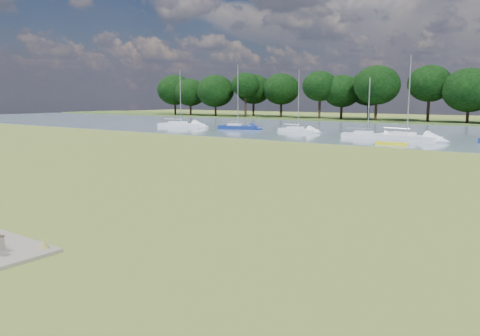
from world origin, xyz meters
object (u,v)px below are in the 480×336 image
Objects in this scene: kayak at (392,144)px; sailboat_2 at (180,124)px; sailboat_1 at (406,135)px; sailboat_5 at (298,129)px; sailboat_6 at (367,134)px; sailboat_3 at (237,126)px.

sailboat_2 is (-35.02, 8.44, 0.35)m from kayak.
sailboat_5 is at bearing -178.14° from sailboat_1.
sailboat_2 reaches higher than sailboat_5.
kayak is 0.45× the size of sailboat_6.
sailboat_2 is 1.07× the size of sailboat_5.
sailboat_1 is 4.49m from sailboat_6.
sailboat_1 is at bearing -15.41° from sailboat_6.
sailboat_2 is (-34.54, 2.16, -0.00)m from sailboat_1.
sailboat_3 reaches higher than sailboat_2.
sailboat_5 is 1.21× the size of sailboat_6.
sailboat_3 is 20.22m from sailboat_6.
sailboat_2 is at bearing -166.73° from sailboat_5.
sailboat_3 is 9.49m from sailboat_5.
kayak is 8.37m from sailboat_6.
sailboat_5 is at bearing 154.39° from sailboat_6.
sailboat_3 reaches higher than sailboat_1.
sailboat_3 is (-24.51, 3.17, 0.01)m from sailboat_1.
sailboat_3 is 1.36× the size of sailboat_6.
sailboat_2 is at bearing 167.36° from sailboat_6.
sailboat_2 is 19.56m from sailboat_5.
sailboat_3 reaches higher than kayak.
sailboat_1 reaches higher than sailboat_2.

